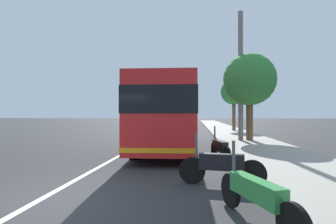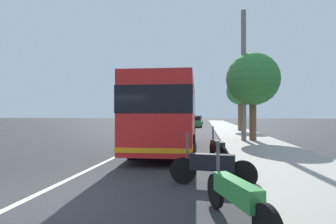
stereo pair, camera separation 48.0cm
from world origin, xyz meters
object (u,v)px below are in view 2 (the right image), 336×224
at_px(utility_pole, 244,76).
at_px(car_side_street, 198,120).
at_px(car_behind_bus, 160,123).
at_px(car_oncoming, 180,119).
at_px(roadside_tree_mid_block, 253,80).
at_px(car_ahead_same_lane, 195,122).
at_px(coach_bus, 170,113).
at_px(roadside_tree_far_block, 240,92).
at_px(motorcycle_by_tree, 217,148).
at_px(motorcycle_far_end, 236,196).
at_px(motorcycle_angled, 212,166).

bearing_deg(utility_pole, car_side_street, 6.39).
relative_size(car_behind_bus, car_oncoming, 0.94).
bearing_deg(roadside_tree_mid_block, car_ahead_same_lane, 12.25).
bearing_deg(utility_pole, coach_bus, 129.75).
xyz_separation_m(car_ahead_same_lane, utility_pole, (-19.57, -3.65, 3.40)).
relative_size(car_oncoming, roadside_tree_far_block, 0.87).
bearing_deg(motorcycle_by_tree, motorcycle_far_end, 168.79).
bearing_deg(motorcycle_angled, motorcycle_far_end, 107.22).
relative_size(motorcycle_angled, car_ahead_same_lane, 0.52).
xyz_separation_m(coach_bus, roadside_tree_mid_block, (3.59, -4.72, 2.07)).
distance_m(car_side_street, roadside_tree_mid_block, 33.36).
distance_m(car_behind_bus, car_oncoming, 24.38).
bearing_deg(coach_bus, car_ahead_same_lane, -2.93).
bearing_deg(motorcycle_by_tree, car_side_street, -8.84).
distance_m(coach_bus, car_ahead_same_lane, 23.06).
xyz_separation_m(roadside_tree_mid_block, utility_pole, (-0.13, 0.56, 0.19)).
xyz_separation_m(coach_bus, car_oncoming, (45.19, 3.55, -1.12)).
height_order(car_oncoming, roadside_tree_mid_block, roadside_tree_mid_block).
height_order(car_ahead_same_lane, car_oncoming, car_oncoming).
relative_size(coach_bus, roadside_tree_mid_block, 1.89).
height_order(motorcycle_by_tree, roadside_tree_far_block, roadside_tree_far_block).
bearing_deg(car_ahead_same_lane, roadside_tree_far_block, -151.77).
xyz_separation_m(car_side_street, utility_pole, (-33.06, -3.70, 3.41)).
bearing_deg(car_oncoming, roadside_tree_mid_block, 13.49).
bearing_deg(car_behind_bus, utility_pole, 26.28).
height_order(coach_bus, roadside_tree_far_block, roadside_tree_far_block).
bearing_deg(car_oncoming, coach_bus, 6.74).
bearing_deg(car_ahead_same_lane, car_behind_bus, 117.96).
xyz_separation_m(motorcycle_far_end, motorcycle_by_tree, (5.72, 0.02, 0.01)).
bearing_deg(utility_pole, motorcycle_angled, 167.92).
height_order(motorcycle_far_end, roadside_tree_mid_block, roadside_tree_mid_block).
bearing_deg(utility_pole, car_oncoming, 10.46).
relative_size(car_side_street, roadside_tree_mid_block, 0.76).
relative_size(motorcycle_angled, car_side_street, 0.50).
distance_m(coach_bus, car_behind_bus, 21.22).
bearing_deg(motorcycle_far_end, car_oncoming, -13.71).
bearing_deg(coach_bus, car_side_street, -2.40).
bearing_deg(motorcycle_far_end, car_ahead_same_lane, -16.69).
bearing_deg(roadside_tree_far_block, utility_pole, 174.15).
distance_m(car_behind_bus, roadside_tree_far_block, 12.13).
xyz_separation_m(motorcycle_far_end, motorcycle_angled, (2.30, 0.31, 0.01)).
xyz_separation_m(motorcycle_by_tree, roadside_tree_mid_block, (7.07, -2.49, 3.41)).
distance_m(car_oncoming, roadside_tree_mid_block, 42.54).
relative_size(motorcycle_by_tree, utility_pole, 0.28).
bearing_deg(motorcycle_far_end, car_side_street, -17.54).
relative_size(coach_bus, motorcycle_by_tree, 4.58).
bearing_deg(car_side_street, motorcycle_far_end, -174.51).
bearing_deg(motorcycle_by_tree, car_oncoming, -4.61).
height_order(car_oncoming, roadside_tree_far_block, roadside_tree_far_block).
distance_m(car_side_street, car_ahead_same_lane, 13.49).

